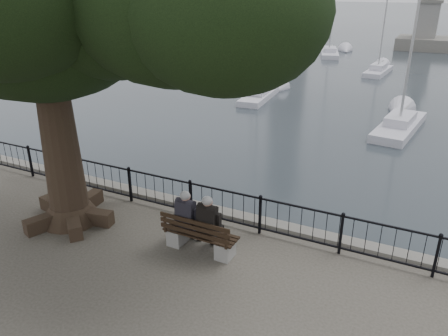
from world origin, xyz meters
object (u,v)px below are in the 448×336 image
Objects in this scene: bench at (200,239)px; lion_monument at (426,29)px; person_right at (211,226)px; person_left at (189,220)px.

bench is 0.21× the size of lion_monument.
lion_monument is at bearing 87.99° from person_right.
lion_monument reaches higher than person_left.
bench is at bearing -157.63° from person_right.
person_right reaches higher than bench.
bench is 0.45m from person_right.
person_right is at bearing -92.01° from lion_monument.
person_left is at bearing -92.69° from lion_monument.
person_left and person_right have the same top height.
person_right is (0.57, -0.01, 0.00)m from person_left.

